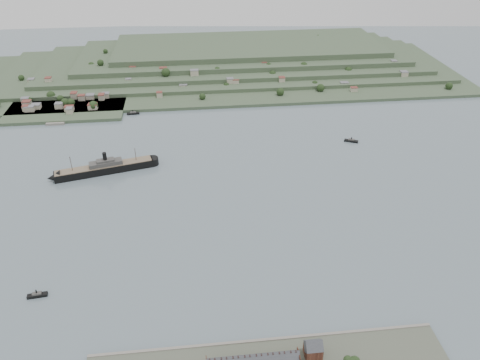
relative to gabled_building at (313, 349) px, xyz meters
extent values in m
plane|color=slate|center=(-27.50, 164.00, -8.19)|extent=(1400.00, 1400.00, 0.00)
cube|color=gray|center=(-27.50, 15.00, -6.89)|extent=(220.00, 2.00, 2.60)
cube|color=#383B40|center=(-37.50, -4.00, 0.81)|extent=(55.60, 8.15, 8.15)
cube|color=#402116|center=(-10.00, -4.00, 1.81)|extent=(0.50, 8.40, 3.00)
cube|color=black|center=(-54.00, -4.00, 3.21)|extent=(0.90, 1.40, 3.20)
cube|color=black|center=(-40.25, -4.00, 3.21)|extent=(0.90, 1.40, 3.20)
cube|color=black|center=(-34.75, -4.00, 3.21)|extent=(0.90, 1.40, 3.20)
cube|color=black|center=(-21.00, -4.00, 3.21)|extent=(0.90, 1.40, 3.20)
cube|color=black|center=(-15.50, -4.00, 3.21)|extent=(0.90, 1.40, 3.20)
cube|color=#402116|center=(0.00, 0.00, -1.69)|extent=(10.00, 10.00, 9.00)
cube|color=#383B40|center=(0.00, 0.00, 2.81)|extent=(10.40, 10.18, 10.18)
cube|color=#31462E|center=(-27.50, 524.00, -6.19)|extent=(760.00, 260.00, 4.00)
cube|color=#31462E|center=(-7.50, 549.00, -1.69)|extent=(680.00, 220.00, 5.00)
cube|color=#31462E|center=(7.50, 564.00, 3.81)|extent=(600.00, 200.00, 6.00)
cube|color=#31462E|center=(22.50, 579.00, 10.31)|extent=(520.00, 180.00, 7.00)
cube|color=#31462E|center=(37.50, 594.00, 17.81)|extent=(440.00, 160.00, 8.00)
cube|color=#31462E|center=(-227.50, 414.00, -6.19)|extent=(150.00, 90.00, 4.00)
cube|color=gray|center=(-232.50, 372.00, -6.79)|extent=(22.00, 14.00, 2.80)
cube|color=black|center=(-156.46, 243.06, -4.37)|extent=(98.33, 35.60, 7.62)
cone|color=black|center=(-204.10, 231.61, -4.37)|extent=(15.76, 15.76, 13.07)
cylinder|color=black|center=(-108.82, 254.51, -4.37)|extent=(13.07, 13.07, 7.62)
cube|color=#76644F|center=(-156.46, 243.06, -0.24)|extent=(95.96, 34.04, 0.65)
cube|color=#43413E|center=(-154.34, 243.56, 2.16)|extent=(34.05, 17.16, 4.36)
cube|color=#43413E|center=(-154.34, 243.56, 5.10)|extent=(18.72, 11.48, 2.72)
cylinder|color=black|center=(-154.34, 243.56, 9.24)|extent=(3.92, 3.92, 9.80)
cylinder|color=#3C291B|center=(-186.10, 235.93, 7.06)|extent=(0.54, 0.54, 17.42)
cylinder|color=#3C291B|center=(-124.70, 250.69, 5.97)|extent=(0.54, 0.54, 15.24)
cube|color=black|center=(-181.28, 72.17, -7.08)|extent=(14.15, 5.17, 2.21)
cube|color=#43413E|center=(-181.28, 72.17, -5.42)|extent=(6.51, 3.61, 1.66)
cylinder|color=black|center=(-181.28, 72.17, -3.58)|extent=(0.92, 0.92, 3.23)
cube|color=black|center=(-139.65, 389.00, -7.13)|extent=(16.03, 5.30, 2.11)
cube|color=#43413E|center=(-139.65, 389.00, -5.55)|extent=(7.30, 3.92, 1.58)
cylinder|color=black|center=(-139.65, 389.00, -3.80)|extent=(0.88, 0.88, 3.07)
cube|color=black|center=(115.78, 281.48, -7.14)|extent=(16.08, 10.35, 2.09)
cube|color=#43413E|center=(115.78, 281.48, -5.57)|extent=(7.86, 6.05, 1.57)
cylinder|color=black|center=(115.78, 281.48, -3.83)|extent=(0.87, 0.87, 3.05)
camera|label=1|loc=(-65.33, -181.24, 236.49)|focal=35.00mm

